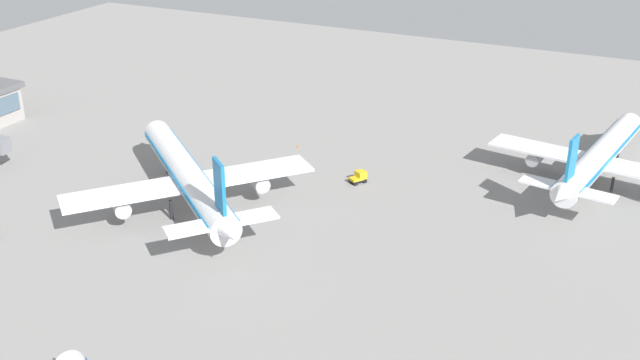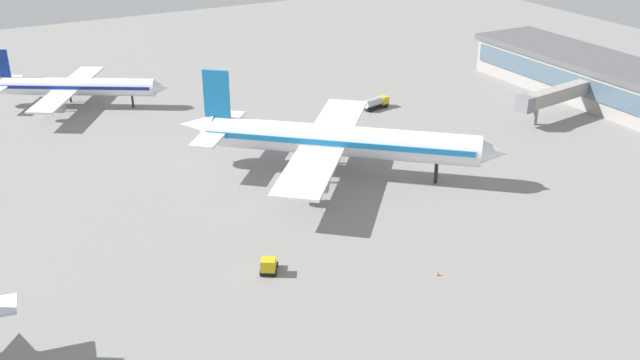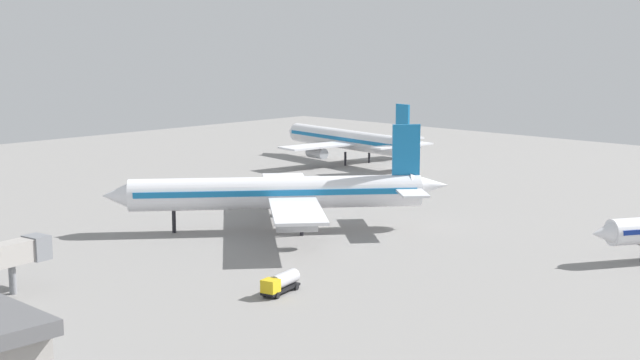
# 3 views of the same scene
# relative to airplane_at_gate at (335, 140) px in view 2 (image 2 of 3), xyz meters

# --- Properties ---
(ground) EXTENTS (288.00, 288.00, 0.00)m
(ground) POSITION_rel_airplane_at_gate_xyz_m (1.17, 5.78, -6.30)
(ground) COLOR gray
(terminal_building) EXTENTS (64.92, 17.80, 9.12)m
(terminal_building) POSITION_rel_airplane_at_gate_xyz_m (8.19, -72.16, -1.65)
(terminal_building) COLOR #9E9993
(terminal_building) RESTS_ON ground
(airplane_at_gate) EXTENTS (42.31, 46.82, 17.32)m
(airplane_at_gate) POSITION_rel_airplane_at_gate_xyz_m (0.00, 0.00, 0.00)
(airplane_at_gate) COLOR white
(airplane_at_gate) RESTS_ON ground
(airplane_taxiing) EXTENTS (31.00, 36.99, 12.54)m
(airplane_taxiing) POSITION_rel_airplane_at_gate_xyz_m (58.39, 31.94, -1.74)
(airplane_taxiing) COLOR white
(airplane_taxiing) RESTS_ON ground
(fuel_truck) EXTENTS (3.31, 6.57, 2.50)m
(fuel_truck) POSITION_rel_airplane_at_gate_xyz_m (25.99, -24.90, -4.91)
(fuel_truck) COLOR black
(fuel_truck) RESTS_ON ground
(baggage_tug) EXTENTS (3.74, 3.45, 2.30)m
(baggage_tug) POSITION_rel_airplane_at_gate_xyz_m (-23.90, 23.65, -5.14)
(baggage_tug) COLOR black
(baggage_tug) RESTS_ON ground
(jet_bridge) EXTENTS (5.91, 21.23, 6.74)m
(jet_bridge) POSITION_rel_airplane_at_gate_xyz_m (2.86, -53.09, -1.16)
(jet_bridge) COLOR #9E9993
(jet_bridge) RESTS_ON ground
(safety_cone_near_gate) EXTENTS (0.44, 0.44, 0.60)m
(safety_cone_near_gate) POSITION_rel_airplane_at_gate_xyz_m (-35.23, 4.24, -6.00)
(safety_cone_near_gate) COLOR #EA590C
(safety_cone_near_gate) RESTS_ON ground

